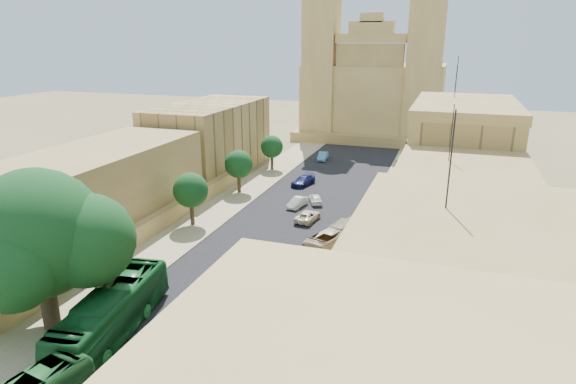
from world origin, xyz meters
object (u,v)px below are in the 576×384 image
Objects in this scene: street_tree_c at (239,164)px; street_tree_d at (272,147)px; olive_pickup at (342,239)px; bus_red_east at (287,300)px; red_truck at (265,279)px; church at (374,89)px; bus_green_north at (112,313)px; ficus_tree at (39,238)px; bus_cream_east at (339,239)px; car_blue_b at (323,156)px; car_white_a at (297,202)px; street_tree_a at (118,243)px; car_blue_a at (237,255)px; pedestrian_c at (331,286)px; car_cream at (308,216)px; street_tree_b at (191,190)px; pedestrian_a at (332,284)px; car_white_b at (316,199)px; car_dkblue at (303,181)px.

street_tree_c is 1.06× the size of street_tree_d.
bus_red_east reaches higher than olive_pickup.
red_truck is 11.26m from olive_pickup.
bus_green_north is (-4.98, -73.96, -7.91)m from church.
ficus_tree is 16.73m from bus_red_east.
car_blue_b is at bearing -53.06° from bus_cream_east.
street_tree_d is 0.95× the size of olive_pickup.
ficus_tree is 1.68× the size of red_truck.
church is 46.70m from car_white_a.
street_tree_a is at bearing -90.00° from street_tree_d.
car_white_a is (-6.48, 22.75, -0.88)m from bus_red_east.
car_blue_a is (-1.81, -61.20, -8.91)m from church.
red_truck is (2.84, -66.45, -7.90)m from church.
pedestrian_c is (17.50, -33.93, -2.60)m from street_tree_d.
olive_pickup is at bearing 136.93° from car_cream.
street_tree_d is at bearing 90.00° from street_tree_b.
red_truck is 10.84m from bus_green_north.
car_white_b is at bearing -56.88° from pedestrian_a.
bus_cream_east is at bearing -78.76° from car_blue_b.
car_white_a is 2.60m from car_white_b.
street_tree_a is 0.97× the size of car_dkblue.
olive_pickup is 8.86m from pedestrian_c.
pedestrian_c is at bearing 84.64° from car_white_b.
car_white_a is (-7.34, 10.54, -0.66)m from bus_cream_east.
bus_red_east reaches higher than car_blue_b.
olive_pickup reaches higher than pedestrian_a.
car_white_b is at bearing -45.76° from bus_cream_east.
bus_cream_east reaches higher than car_cream.
bus_red_east reaches higher than pedestrian_c.
street_tree_d is at bearing -108.09° from church.
pedestrian_a is at bearing -99.69° from bus_red_east.
pedestrian_c is (0.00, -0.21, -0.07)m from pedestrian_a.
street_tree_a is at bearing -130.35° from car_blue_a.
street_tree_d is 22.40m from car_cream.
street_tree_d is 1.44× the size of car_blue_a.
car_dkblue is 1.14× the size of car_blue_b.
car_blue_a reaches higher than car_white_b.
bus_cream_east is at bearing 32.35° from street_tree_a.
pedestrian_c is (17.50, -9.93, -2.93)m from street_tree_b.
car_white_b is at bearing -61.53° from bus_red_east.
red_truck is 1.86× the size of car_blue_a.
street_tree_b is at bearing 96.65° from bus_green_north.
street_tree_a reaches higher than bus_cream_east.
car_white_b is (-4.83, 24.76, -0.89)m from bus_red_east.
bus_green_north is at bearing -80.90° from street_tree_c.
bus_red_east is 4.61m from pedestrian_c.
church is 55.82m from street_tree_b.
ficus_tree is 8.84m from street_tree_a.
bus_cream_east is at bearing -83.72° from church.
car_cream is at bearing -56.95° from car_dkblue.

